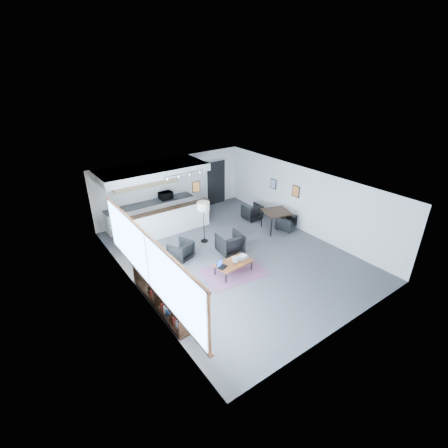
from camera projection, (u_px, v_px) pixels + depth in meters
room at (233, 222)px, 11.01m from camera, size 7.02×9.02×2.62m
window at (148, 262)px, 8.47m from camera, size 0.10×5.95×1.66m
console at (160, 297)px, 8.94m from camera, size 0.35×3.00×0.80m
kitchenette at (154, 196)px, 13.07m from camera, size 4.20×1.96×2.60m
doorway at (216, 182)px, 15.55m from camera, size 1.10×0.12×2.15m
track_light at (184, 174)px, 11.78m from camera, size 1.60×0.07×0.15m
wall_art_lower at (296, 191)px, 13.01m from camera, size 0.03×0.38×0.48m
wall_art_upper at (273, 184)px, 13.98m from camera, size 0.03×0.34×0.44m
kilim_rug at (233, 272)px, 10.57m from camera, size 2.16×1.61×0.01m
coffee_table at (234, 263)px, 10.42m from camera, size 1.24×0.73×0.39m
laptop at (221, 265)px, 10.15m from camera, size 0.38×0.35×0.22m
ceramic_pot at (235, 260)px, 10.33m from camera, size 0.24×0.24×0.24m
book_stack at (242, 257)px, 10.64m from camera, size 0.37×0.31×0.10m
coaster at (240, 265)px, 10.29m from camera, size 0.14×0.14×0.01m
armchair_left at (181, 249)px, 11.21m from camera, size 0.89×0.87×0.72m
armchair_right at (230, 243)px, 11.52m from camera, size 0.88×0.83×0.84m
floor_lamp at (203, 207)px, 11.88m from camera, size 0.57×0.57×1.62m
dining_table at (277, 213)px, 13.03m from camera, size 1.23×1.23×0.83m
dining_chair_near at (286, 223)px, 13.26m from camera, size 0.72×0.69×0.59m
dining_chair_far at (252, 212)px, 14.18m from camera, size 0.64×0.61×0.63m
microwave at (166, 195)px, 13.88m from camera, size 0.56×0.32×0.38m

